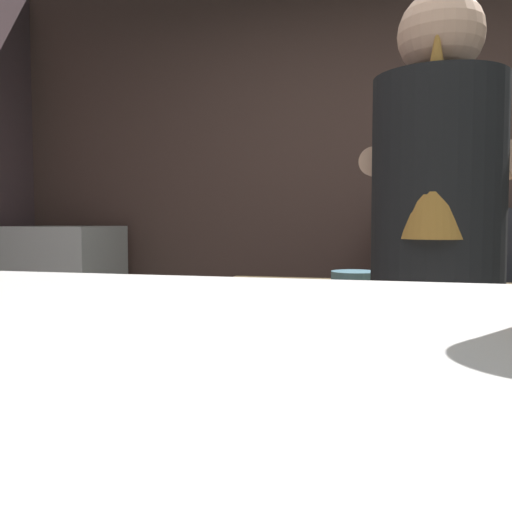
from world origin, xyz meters
The scene contains 9 objects.
wall_back centered at (0.00, 2.20, 1.35)m, with size 5.20×0.10×2.70m, color brown.
prep_counter centered at (0.35, 0.67, 0.45)m, with size 2.10×0.60×0.90m, color brown.
back_shelf centered at (0.28, 1.92, 0.60)m, with size 0.83×0.36×1.20m, color #36363D.
mini_fridge centered at (-2.05, 1.75, 0.55)m, with size 0.59×0.58×1.10m.
bartender centered at (0.07, 0.21, 1.00)m, with size 0.46×0.53×1.72m.
mixing_bowl centered at (-0.18, 0.76, 0.92)m, with size 0.18×0.18×0.05m, color slate.
bottle_hot_sauce centered at (0.50, 1.87, 1.28)m, with size 0.05×0.05×0.22m.
bottle_soy centered at (-0.01, 1.93, 1.30)m, with size 0.06×0.06×0.26m.
bottle_vinegar centered at (0.01, 1.85, 1.28)m, with size 0.06×0.06×0.21m.
Camera 1 is at (-0.02, -1.33, 1.13)m, focal length 39.46 mm.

